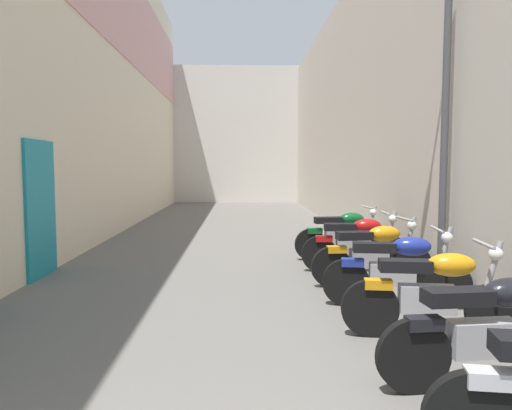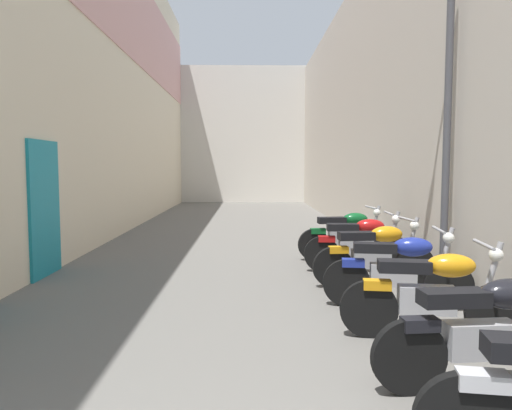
% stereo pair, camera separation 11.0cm
% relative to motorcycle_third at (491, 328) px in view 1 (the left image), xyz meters
% --- Properties ---
extents(ground_plane, '(39.97, 39.97, 0.00)m').
position_rel_motorcycle_third_xyz_m(ground_plane, '(-2.13, 6.33, -0.50)').
color(ground_plane, '#66635E').
extents(building_left, '(0.45, 23.97, 8.66)m').
position_rel_motorcycle_third_xyz_m(building_left, '(-5.39, 8.28, 3.86)').
color(building_left, beige).
rests_on(building_left, ground).
extents(building_right, '(0.45, 23.97, 6.65)m').
position_rel_motorcycle_third_xyz_m(building_right, '(1.14, 8.32, 2.82)').
color(building_right, beige).
rests_on(building_right, ground).
extents(building_far_end, '(9.14, 2.00, 6.75)m').
position_rel_motorcycle_third_xyz_m(building_far_end, '(-2.13, 21.31, 2.87)').
color(building_far_end, beige).
rests_on(building_far_end, ground).
extents(motorcycle_third, '(1.85, 0.58, 1.04)m').
position_rel_motorcycle_third_xyz_m(motorcycle_third, '(0.00, 0.00, 0.00)').
color(motorcycle_third, black).
rests_on(motorcycle_third, ground).
extents(motorcycle_fourth, '(1.84, 0.58, 1.04)m').
position_rel_motorcycle_third_xyz_m(motorcycle_fourth, '(-0.00, 1.12, 0.00)').
color(motorcycle_fourth, black).
rests_on(motorcycle_fourth, ground).
extents(motorcycle_fifth, '(1.84, 0.58, 1.04)m').
position_rel_motorcycle_third_xyz_m(motorcycle_fifth, '(-0.00, 2.25, 0.00)').
color(motorcycle_fifth, black).
rests_on(motorcycle_fifth, ground).
extents(motorcycle_sixth, '(1.85, 0.58, 1.04)m').
position_rel_motorcycle_third_xyz_m(motorcycle_sixth, '(-0.00, 3.35, 0.00)').
color(motorcycle_sixth, black).
rests_on(motorcycle_sixth, ground).
extents(motorcycle_seventh, '(1.85, 0.58, 1.04)m').
position_rel_motorcycle_third_xyz_m(motorcycle_seventh, '(0.00, 4.33, 0.00)').
color(motorcycle_seventh, black).
rests_on(motorcycle_seventh, ground).
extents(motorcycle_eighth, '(1.85, 0.58, 1.04)m').
position_rel_motorcycle_third_xyz_m(motorcycle_eighth, '(-0.00, 5.41, 0.00)').
color(motorcycle_eighth, black).
rests_on(motorcycle_eighth, ground).
extents(street_lamp, '(0.79, 0.18, 4.31)m').
position_rel_motorcycle_third_xyz_m(street_lamp, '(0.69, 2.80, 2.05)').
color(street_lamp, '#47474C').
rests_on(street_lamp, ground).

